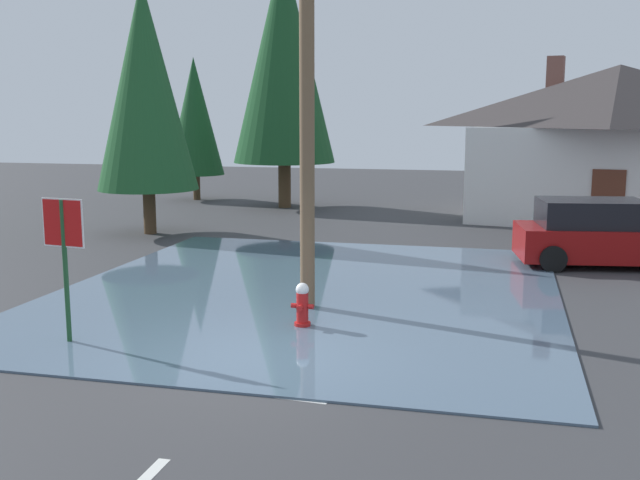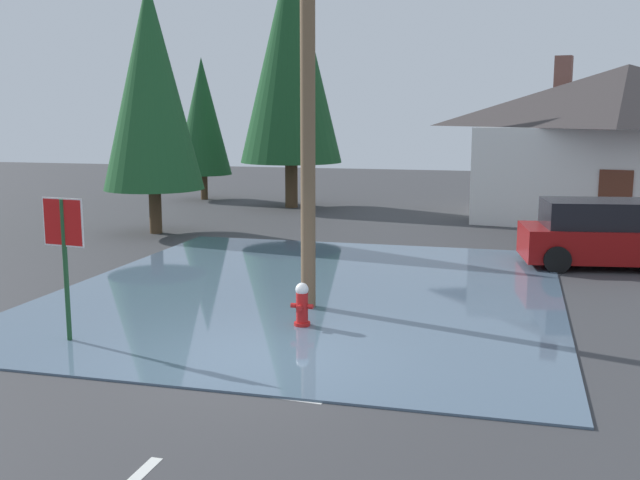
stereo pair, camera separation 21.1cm
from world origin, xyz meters
name	(u,v)px [view 2 (the right image)]	position (x,y,z in m)	size (l,w,h in m)	color
ground_plane	(254,362)	(0.00, 0.00, -0.05)	(80.00, 80.00, 0.10)	#38383A
flood_puddle	(310,291)	(-0.35, 4.47, 0.02)	(10.28, 11.83, 0.04)	#4C6075
lane_stop_bar	(179,381)	(-0.69, -1.19, 0.00)	(4.32, 0.30, 0.01)	silver
stop_sign_near	(64,239)	(-3.24, 0.05, 1.72)	(0.78, 0.12, 2.39)	#1E4C28
fire_hydrant	(302,306)	(0.23, 1.85, 0.39)	(0.40, 0.35, 0.80)	red
utility_pole	(308,60)	(-0.01, 3.12, 4.69)	(1.60, 0.28, 9.02)	brown
house	(624,141)	(7.32, 17.63, 2.80)	(10.92, 8.59, 5.82)	silver
parked_car	(605,235)	(5.93, 8.90, 0.78)	(4.36, 2.60, 1.64)	maroon
pine_tree_tall_left	(202,117)	(-9.50, 19.99, 3.60)	(2.45, 2.45, 6.11)	#4C3823
pine_tree_mid_left	(291,57)	(-4.97, 18.28, 5.92)	(4.02, 4.02, 10.06)	#4C3823
pine_tree_short_left	(151,86)	(-7.16, 10.83, 4.56)	(3.10, 3.10, 7.75)	#4C3823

